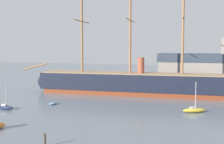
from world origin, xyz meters
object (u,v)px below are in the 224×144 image
object	(u,v)px
tall_ship	(130,83)
motorboat_distant_centre	(133,88)
seagull_in_flight	(84,44)
motorboat_far_left	(48,89)
sailboat_mid_left	(5,107)
sailboat_alongside_stern	(194,110)
dinghy_alongside_bow	(53,103)
mooring_piling_left_pair	(45,140)

from	to	relation	value
tall_ship	motorboat_distant_centre	size ratio (longest dim) A/B	13.45
motorboat_distant_centre	seagull_in_flight	world-z (taller)	seagull_in_flight
motorboat_far_left	motorboat_distant_centre	size ratio (longest dim) A/B	0.72
sailboat_mid_left	sailboat_alongside_stern	xyz separation A→B (m)	(41.79, 10.50, 0.06)
dinghy_alongside_bow	motorboat_far_left	world-z (taller)	motorboat_far_left
motorboat_distant_centre	seagull_in_flight	distance (m)	38.67
motorboat_far_left	seagull_in_flight	bearing A→B (deg)	-46.03
sailboat_mid_left	sailboat_alongside_stern	bearing A→B (deg)	14.10
dinghy_alongside_bow	mooring_piling_left_pair	xyz separation A→B (m)	(13.97, -26.42, 0.60)
dinghy_alongside_bow	motorboat_distant_centre	distance (m)	32.96
dinghy_alongside_bow	seagull_in_flight	bearing A→B (deg)	-26.70
tall_ship	seagull_in_flight	world-z (taller)	tall_ship
sailboat_mid_left	seagull_in_flight	xyz separation A→B (m)	(19.03, 2.55, 14.62)
tall_ship	motorboat_far_left	bearing A→B (deg)	-178.35
sailboat_mid_left	sailboat_alongside_stern	world-z (taller)	sailboat_alongside_stern
sailboat_alongside_stern	mooring_piling_left_pair	size ratio (longest dim) A/B	3.66
mooring_piling_left_pair	seagull_in_flight	bearing A→B (deg)	97.88
tall_ship	motorboat_far_left	xyz separation A→B (m)	(-27.86, -0.80, -3.00)
motorboat_distant_centre	mooring_piling_left_pair	size ratio (longest dim) A/B	2.69
dinghy_alongside_bow	sailboat_alongside_stern	xyz separation A→B (m)	(33.85, 2.37, 0.24)
tall_ship	dinghy_alongside_bow	bearing A→B (deg)	-124.71
sailboat_mid_left	dinghy_alongside_bow	xyz separation A→B (m)	(7.94, 8.12, -0.18)
motorboat_far_left	mooring_piling_left_pair	world-z (taller)	mooring_piling_left_pair
sailboat_mid_left	seagull_in_flight	size ratio (longest dim) A/B	4.49
motorboat_distant_centre	sailboat_mid_left	bearing A→B (deg)	-118.76
tall_ship	sailboat_mid_left	distance (m)	36.59
seagull_in_flight	tall_ship	bearing A→B (deg)	82.92
sailboat_mid_left	motorboat_distant_centre	xyz separation A→B (m)	(21.05, 38.36, 0.17)
motorboat_distant_centre	mooring_piling_left_pair	xyz separation A→B (m)	(0.87, -56.65, 0.25)
tall_ship	motorboat_far_left	size ratio (longest dim) A/B	18.64
sailboat_alongside_stern	motorboat_far_left	bearing A→B (deg)	159.66
dinghy_alongside_bow	sailboat_alongside_stern	size ratio (longest dim) A/B	0.43
motorboat_far_left	mooring_piling_left_pair	size ratio (longest dim) A/B	1.94
motorboat_far_left	seagull_in_flight	world-z (taller)	seagull_in_flight
tall_ship	mooring_piling_left_pair	size ratio (longest dim) A/B	36.16
sailboat_mid_left	mooring_piling_left_pair	size ratio (longest dim) A/B	3.28
tall_ship	sailboat_alongside_stern	distance (m)	26.94
sailboat_mid_left	seagull_in_flight	world-z (taller)	seagull_in_flight
mooring_piling_left_pair	dinghy_alongside_bow	bearing A→B (deg)	117.88
motorboat_far_left	sailboat_alongside_stern	bearing A→B (deg)	-20.34
dinghy_alongside_bow	seagull_in_flight	distance (m)	19.32
sailboat_alongside_stern	mooring_piling_left_pair	distance (m)	34.98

